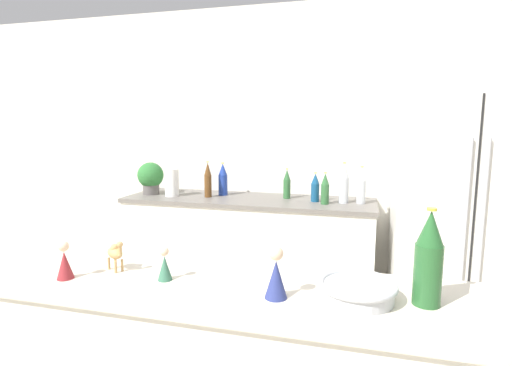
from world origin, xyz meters
TOP-DOWN VIEW (x-y plane):
  - wall_back at (0.00, 2.73)m, footprint 8.00×0.06m
  - back_counter at (-0.34, 2.40)m, footprint 2.11×0.63m
  - refrigerator at (1.29, 2.33)m, footprint 0.93×0.74m
  - potted_plant at (-1.24, 2.36)m, footprint 0.23×0.23m
  - paper_towel_roll at (-1.01, 2.32)m, footprint 0.12×0.12m
  - back_bottle_0 at (-0.69, 2.36)m, footprint 0.06×0.06m
  - back_bottle_1 at (-0.02, 2.47)m, footprint 0.06×0.06m
  - back_bottle_2 at (0.45, 2.39)m, footprint 0.08×0.08m
  - back_bottle_3 at (0.23, 2.39)m, footprint 0.07×0.07m
  - back_bottle_4 at (0.59, 2.40)m, footprint 0.07×0.07m
  - back_bottle_5 at (-0.59, 2.48)m, footprint 0.08×0.08m
  - back_bottle_6 at (0.31, 2.31)m, footprint 0.06×0.06m
  - wine_bottle at (0.80, 0.46)m, footprint 0.08×0.08m
  - fruit_bowl at (0.59, 0.44)m, footprint 0.25×0.25m
  - camel_figurine at (-0.30, 0.46)m, footprint 0.10×0.08m
  - wise_man_figurine_blue at (0.34, 0.38)m, footprint 0.07×0.07m
  - wise_man_figurine_crimson at (-0.43, 0.35)m, footprint 0.06×0.06m
  - wise_man_figurine_purple at (-0.08, 0.43)m, footprint 0.05×0.05m

SIDE VIEW (x-z plane):
  - back_counter at x=-0.34m, z-range 0.00..0.91m
  - refrigerator at x=1.29m, z-range 0.00..1.75m
  - fruit_bowl at x=0.59m, z-range 0.98..1.04m
  - back_bottle_3 at x=0.23m, z-range 0.90..1.14m
  - paper_towel_roll at x=-1.01m, z-range 0.91..1.14m
  - back_bottle_6 at x=0.31m, z-range 0.90..1.15m
  - back_bottle_1 at x=-0.02m, z-range 0.90..1.15m
  - wise_man_figurine_purple at x=-0.08m, z-range 0.97..1.09m
  - wise_man_figurine_crimson at x=-0.43m, z-range 0.97..1.11m
  - back_bottle_5 at x=-0.59m, z-range 0.90..1.19m
  - back_bottle_4 at x=0.59m, z-range 0.90..1.20m
  - camel_figurine at x=-0.30m, z-range 0.99..1.11m
  - wise_man_figurine_blue at x=0.34m, z-range 0.97..1.14m
  - back_bottle_0 at x=-0.69m, z-range 0.90..1.21m
  - potted_plant at x=-1.24m, z-range 0.92..1.20m
  - back_bottle_2 at x=0.45m, z-range 0.90..1.22m
  - wine_bottle at x=0.80m, z-range 0.97..1.28m
  - wall_back at x=0.00m, z-range 0.00..2.55m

